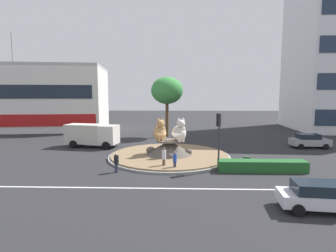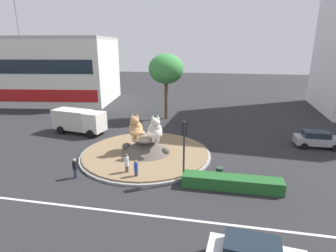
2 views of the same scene
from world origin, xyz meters
name	(u,v)px [view 1 (image 1 of 2)]	position (x,y,z in m)	size (l,w,h in m)	color
ground_plane	(169,157)	(0.00, 0.00, 0.00)	(160.00, 160.00, 0.00)	#28282B
lane_centreline	(166,188)	(0.00, -8.92, 0.00)	(112.00, 0.20, 0.01)	silver
roundabout_island	(169,152)	(0.00, 0.00, 0.50)	(11.93, 11.93, 1.68)	gray
cat_statue_calico	(160,132)	(-0.92, 0.03, 2.52)	(1.65, 2.44, 2.30)	tan
cat_statue_white	(179,132)	(0.99, -0.29, 2.54)	(1.86, 2.65, 2.35)	silver
traffic_light_mast	(219,131)	(4.10, -4.45, 3.25)	(0.35, 0.46, 4.64)	#2D2D33
shophouse_block	(37,98)	(-24.43, 21.50, 5.59)	(25.26, 16.59, 16.93)	silver
clipped_hedge_strip	(262,166)	(7.56, -4.76, 0.45)	(6.96, 1.20, 0.90)	#235B28
broadleaf_tree_behind_island	(167,91)	(-0.68, 13.05, 6.73)	(4.63, 4.63, 8.75)	brown
pedestrian_white_shirt	(164,158)	(-0.33, -4.27, 0.96)	(0.34, 0.34, 1.80)	brown
pedestrian_blue_shirt	(175,161)	(0.58, -4.77, 0.84)	(0.32, 0.32, 1.59)	#33384C
pedestrian_black_shirt	(116,162)	(-4.04, -5.38, 0.82)	(0.38, 0.38, 1.58)	#33384C
sedan_on_far_lane	(309,141)	(16.14, 5.15, 0.85)	(4.22, 2.01, 1.63)	#99999E
parked_car_right	(321,196)	(8.29, -12.04, 0.80)	(4.47, 2.33, 1.54)	silver
delivery_box_truck	(92,134)	(-9.25, 4.88, 1.52)	(6.42, 3.23, 2.68)	silver
litter_bin	(247,162)	(6.71, -3.37, 0.45)	(0.56, 0.56, 0.90)	#2D4233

